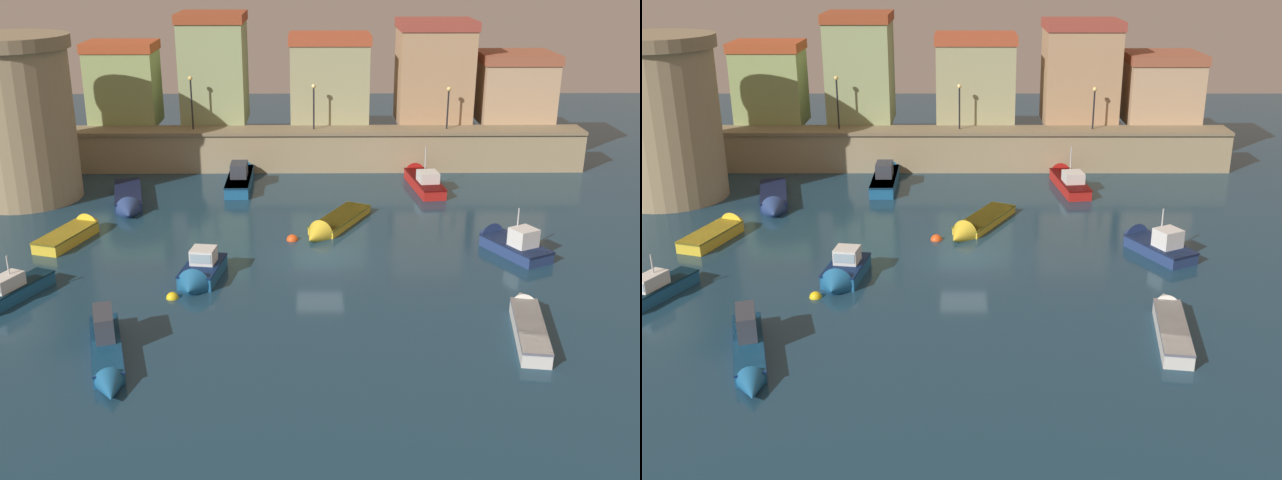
# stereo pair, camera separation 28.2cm
# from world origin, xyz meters

# --- Properties ---
(ground_plane) EXTENTS (98.79, 98.79, 0.00)m
(ground_plane) POSITION_xyz_m (0.00, 0.00, 0.00)
(ground_plane) COLOR #19384C
(quay_wall) EXTENTS (39.01, 2.71, 3.03)m
(quay_wall) POSITION_xyz_m (0.00, 17.67, 1.53)
(quay_wall) COLOR #9E8966
(quay_wall) RESTS_ON ground
(old_town_backdrop) EXTENTS (35.33, 5.48, 8.20)m
(old_town_backdrop) POSITION_xyz_m (1.12, 21.25, 6.29)
(old_town_backdrop) COLOR #96AB65
(old_town_backdrop) RESTS_ON ground
(fortress_tower) EXTENTS (7.60, 7.60, 10.47)m
(fortress_tower) POSITION_xyz_m (-19.14, 10.79, 5.30)
(fortress_tower) COLOR #9E8966
(fortress_tower) RESTS_ON ground
(quay_lamp_0) EXTENTS (0.32, 0.32, 3.86)m
(quay_lamp_0) POSITION_xyz_m (-9.11, 17.67, 5.56)
(quay_lamp_0) COLOR black
(quay_lamp_0) RESTS_ON quay_wall
(quay_lamp_1) EXTENTS (0.32, 0.32, 3.26)m
(quay_lamp_1) POSITION_xyz_m (-0.28, 17.67, 5.22)
(quay_lamp_1) COLOR black
(quay_lamp_1) RESTS_ON quay_wall
(quay_lamp_2) EXTENTS (0.32, 0.32, 3.06)m
(quay_lamp_2) POSITION_xyz_m (9.48, 17.67, 5.10)
(quay_lamp_2) COLOR black
(quay_lamp_2) RESTS_ON quay_wall
(moored_boat_0) EXTENTS (3.83, 5.24, 3.09)m
(moored_boat_0) POSITION_xyz_m (10.19, 1.21, 0.47)
(moored_boat_0) COLOR navy
(moored_boat_0) RESTS_ON ground
(moored_boat_1) EXTENTS (2.22, 4.38, 1.92)m
(moored_boat_1) POSITION_xyz_m (-5.94, -2.93, 0.47)
(moored_boat_1) COLOR #195689
(moored_boat_1) RESTS_ON ground
(moored_boat_2) EXTENTS (2.95, 6.58, 1.91)m
(moored_boat_2) POSITION_xyz_m (-8.54, -10.62, 0.47)
(moored_boat_2) COLOR #195689
(moored_boat_2) RESTS_ON ground
(moored_boat_3) EXTENTS (2.11, 6.55, 1.12)m
(moored_boat_3) POSITION_xyz_m (8.86, -7.95, 0.37)
(moored_boat_3) COLOR silver
(moored_boat_3) RESTS_ON ground
(moored_boat_4) EXTENTS (4.51, 6.66, 1.53)m
(moored_boat_4) POSITION_xyz_m (0.66, 4.46, 0.25)
(moored_boat_4) COLOR gold
(moored_boat_4) RESTS_ON ground
(moored_boat_5) EXTENTS (2.32, 7.10, 3.31)m
(moored_boat_5) POSITION_xyz_m (7.18, 13.37, 0.48)
(moored_boat_5) COLOR red
(moored_boat_5) RESTS_ON ground
(moored_boat_6) EXTENTS (1.66, 7.22, 2.09)m
(moored_boat_6) POSITION_xyz_m (-5.41, 13.94, 0.54)
(moored_boat_6) COLOR #195689
(moored_boat_6) RESTS_ON ground
(moored_boat_7) EXTENTS (3.23, 5.55, 2.40)m
(moored_boat_7) POSITION_xyz_m (-14.67, -5.33, 0.45)
(moored_boat_7) COLOR #195689
(moored_boat_7) RESTS_ON ground
(moored_boat_8) EXTENTS (3.21, 7.24, 1.56)m
(moored_boat_8) POSITION_xyz_m (-12.16, 9.07, 0.37)
(moored_boat_8) COLOR navy
(moored_boat_8) RESTS_ON ground
(moored_boat_9) EXTENTS (3.05, 5.49, 1.47)m
(moored_boat_9) POSITION_xyz_m (-13.87, 3.37, 0.35)
(moored_boat_9) COLOR gold
(moored_boat_9) RESTS_ON ground
(mooring_buoy_0) EXTENTS (0.58, 0.58, 0.58)m
(mooring_buoy_0) POSITION_xyz_m (-7.00, -4.70, 0.00)
(mooring_buoy_0) COLOR yellow
(mooring_buoy_0) RESTS_ON ground
(mooring_buoy_1) EXTENTS (0.65, 0.65, 0.65)m
(mooring_buoy_1) POSITION_xyz_m (-1.54, 2.85, 0.00)
(mooring_buoy_1) COLOR #EA4C19
(mooring_buoy_1) RESTS_ON ground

